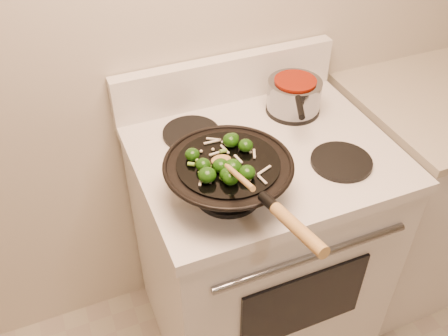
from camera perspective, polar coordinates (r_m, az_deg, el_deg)
name	(u,v)px	position (r m, az deg, el deg)	size (l,w,h in m)	color
stove	(257,245)	(1.84, 3.77, -8.82)	(0.78, 0.67, 1.08)	white
counter_unit	(437,184)	(2.27, 23.19, -1.71)	(0.83, 0.62, 0.91)	white
wok	(229,177)	(1.31, 0.58, -1.03)	(0.34, 0.57, 0.17)	black
stirfry	(225,163)	(1.26, 0.11, 0.57)	(0.20, 0.23, 0.04)	#143A09
wooden_spoon	(229,168)	(1.21, 0.62, 0.02)	(0.06, 0.24, 0.10)	#A77C42
saucepan	(294,94)	(1.67, 8.02, 8.35)	(0.18, 0.27, 0.10)	gray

